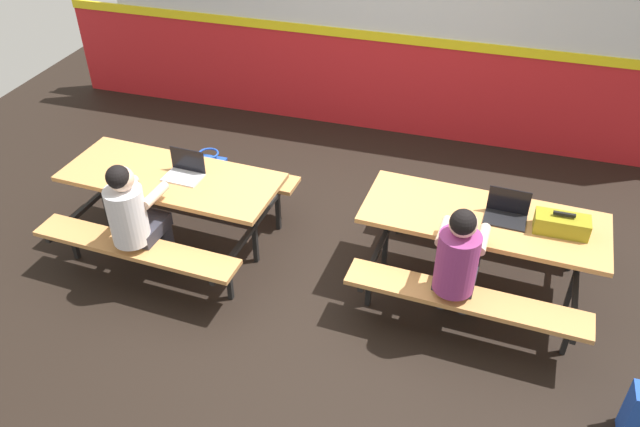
# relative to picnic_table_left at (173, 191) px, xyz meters

# --- Properties ---
(ground_plane) EXTENTS (10.00, 10.00, 0.02)m
(ground_plane) POSITION_rel_picnic_table_left_xyz_m (1.32, 0.15, -0.59)
(ground_plane) COLOR black
(accent_backdrop) EXTENTS (8.00, 0.14, 2.60)m
(accent_backdrop) POSITION_rel_picnic_table_left_xyz_m (1.32, 2.71, 0.67)
(accent_backdrop) COLOR red
(accent_backdrop) RESTS_ON ground
(picnic_table_left) EXTENTS (1.93, 1.64, 0.74)m
(picnic_table_left) POSITION_rel_picnic_table_left_xyz_m (0.00, 0.00, 0.00)
(picnic_table_left) COLOR tan
(picnic_table_left) RESTS_ON ground
(picnic_table_right) EXTENTS (1.93, 1.64, 0.74)m
(picnic_table_right) POSITION_rel_picnic_table_left_xyz_m (2.64, 0.18, 0.00)
(picnic_table_right) COLOR tan
(picnic_table_right) RESTS_ON ground
(student_nearer) EXTENTS (0.38, 0.53, 1.21)m
(student_nearer) POSITION_rel_picnic_table_left_xyz_m (-0.03, -0.56, 0.13)
(student_nearer) COLOR #2D2D38
(student_nearer) RESTS_ON ground
(student_further) EXTENTS (0.38, 0.53, 1.21)m
(student_further) POSITION_rel_picnic_table_left_xyz_m (2.50, -0.37, 0.13)
(student_further) COLOR #2D2D38
(student_further) RESTS_ON ground
(laptop_silver) EXTENTS (0.33, 0.24, 0.22)m
(laptop_silver) POSITION_rel_picnic_table_left_xyz_m (0.13, 0.03, 0.21)
(laptop_silver) COLOR silver
(laptop_silver) RESTS_ON picnic_table_left
(laptop_dark) EXTENTS (0.33, 0.24, 0.22)m
(laptop_dark) POSITION_rel_picnic_table_left_xyz_m (2.80, 0.21, 0.21)
(laptop_dark) COLOR black
(laptop_dark) RESTS_ON picnic_table_right
(toolbox_grey) EXTENTS (0.40, 0.18, 0.18)m
(toolbox_grey) POSITION_rel_picnic_table_left_xyz_m (3.20, 0.15, 0.24)
(toolbox_grey) COLOR olive
(toolbox_grey) RESTS_ON picnic_table_right
(tote_bag_bright) EXTENTS (0.34, 0.21, 0.43)m
(tote_bag_bright) POSITION_rel_picnic_table_left_xyz_m (-0.11, 0.91, -0.38)
(tote_bag_bright) COLOR #1E47B2
(tote_bag_bright) RESTS_ON ground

